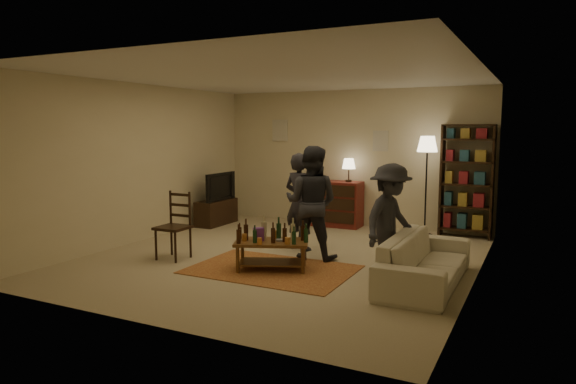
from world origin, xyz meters
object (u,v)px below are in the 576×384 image
Objects in this scene: tv_stand at (216,206)px; person_left at (300,202)px; sofa at (425,260)px; dresser at (337,203)px; coffee_table at (271,243)px; dining_chair at (176,223)px; bookshelf at (467,180)px; floor_lamp at (427,151)px; person_right at (311,203)px; person_by_sofa at (390,220)px.

person_left is at bearing -26.50° from tv_stand.
person_left is (-2.20, 0.98, 0.47)m from sofa.
coffee_table is at bearing -83.93° from dresser.
dresser is at bearing 22.07° from tv_stand.
bookshelf is (3.67, 3.53, 0.49)m from dining_chair.
tv_stand is 0.51× the size of sofa.
floor_lamp is 2.78m from person_right.
dresser is 0.87× the size of person_left.
dining_chair is 0.49× the size of sofa.
person_left is at bearing 97.46° from coffee_table.
tv_stand is (-1.02, 2.55, -0.15)m from dining_chair.
dresser is (1.24, 3.46, -0.06)m from dining_chair.
coffee_table is 0.83× the size of dresser.
coffee_table is 0.56× the size of bookshelf.
dresser is 3.93m from sofa.
person_right is 1.13× the size of person_by_sofa.
person_right is at bearing 74.47° from coffee_table.
floor_lamp is (-0.66, -0.23, 0.50)m from bookshelf.
person_right is at bearing 90.54° from person_by_sofa.
tv_stand is at bearing 111.34° from dining_chair.
person_by_sofa is (0.12, -2.80, -0.79)m from floor_lamp.
bookshelf is at bearing 18.92° from floor_lamp.
person_left reaches higher than tv_stand.
person_left reaches higher than person_by_sofa.
person_left is at bearing -53.44° from person_right.
dining_chair is at bearing 20.50° from person_right.
person_right reaches higher than sofa.
sofa is 1.23× the size of person_right.
bookshelf is 3.15m from person_left.
person_left is (-2.24, -2.20, -0.26)m from bookshelf.
coffee_table is at bearing 111.31° from person_left.
tv_stand is 4.84m from bookshelf.
dresser is 0.91× the size of person_by_sofa.
person_by_sofa is at bearing 168.01° from person_left.
dresser is at bearing 96.07° from coffee_table.
person_right is (0.23, 0.83, 0.47)m from coffee_table.
person_right is at bearing 25.49° from dining_chair.
person_left is at bearing 80.99° from person_by_sofa.
dresser is 0.65× the size of sofa.
dresser is 2.08m from floor_lamp.
dresser is at bearing 37.54° from sofa.
sofa is 2.45m from person_left.
dining_chair reaches higher than sofa.
coffee_table is 3.43m from dresser.
floor_lamp reaches higher than tv_stand.
person_by_sofa is (1.89, -2.96, 0.27)m from dresser.
dining_chair is 0.61× the size of person_right.
floor_lamp reaches higher than person_by_sofa.
person_left is at bearing 65.97° from sofa.
tv_stand is 0.71× the size of person_by_sofa.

